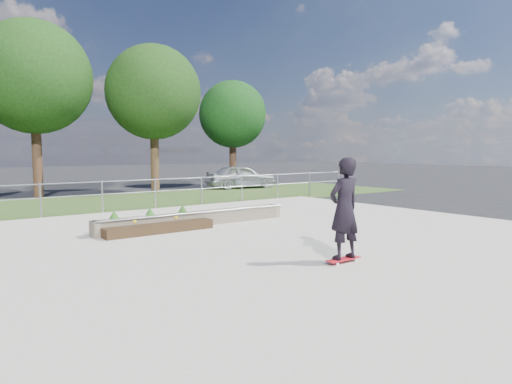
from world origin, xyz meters
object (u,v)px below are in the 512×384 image
skateboarder (344,209)px  parked_car (241,177)px  planter_bed (153,224)px  grind_ledge (196,219)px

skateboarder → parked_car: skateboarder is taller
planter_bed → skateboarder: 5.80m
grind_ledge → parked_car: 13.88m
planter_bed → skateboarder: bearing=-75.7°
grind_ledge → parked_car: (9.05, 10.52, 0.44)m
grind_ledge → parked_car: parked_car is taller
planter_bed → skateboarder: size_ratio=1.47×
grind_ledge → planter_bed: 1.34m
grind_ledge → skateboarder: (0.07, -5.56, 0.85)m
parked_car → planter_bed: bearing=147.7°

